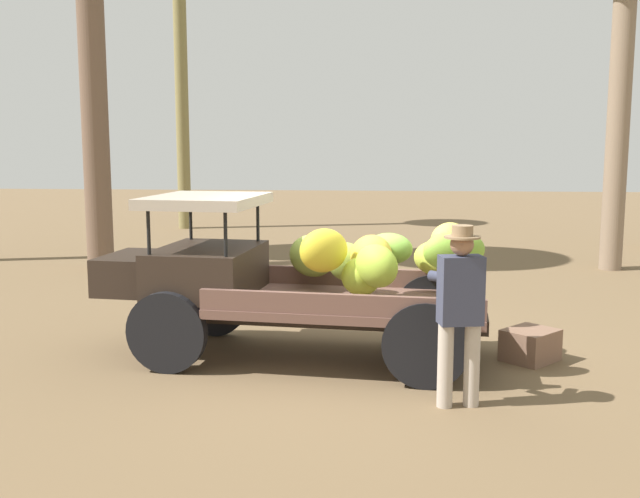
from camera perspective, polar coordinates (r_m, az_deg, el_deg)
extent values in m
plane|color=brown|center=(8.81, 2.49, -8.25)|extent=(60.00, 60.00, 0.00)
cube|color=black|center=(8.56, -0.66, -5.27)|extent=(4.02, 0.86, 0.16)
cylinder|color=black|center=(8.24, -11.78, -6.34)|extent=(0.91, 0.23, 0.90)
cylinder|color=black|center=(9.70, -8.16, -4.04)|extent=(0.91, 0.23, 0.90)
cylinder|color=black|center=(7.64, 8.18, -7.40)|extent=(0.91, 0.23, 0.90)
cylinder|color=black|center=(9.20, 8.64, -4.73)|extent=(0.91, 0.23, 0.90)
cube|color=brown|center=(8.44, 2.34, -4.21)|extent=(3.17, 2.03, 0.10)
cube|color=brown|center=(7.64, 1.47, -4.32)|extent=(2.99, 0.40, 0.22)
cube|color=brown|center=(9.19, 3.08, -2.18)|extent=(2.99, 0.40, 0.22)
cube|color=black|center=(8.79, -8.69, -1.65)|extent=(1.26, 1.63, 0.55)
cube|color=black|center=(9.13, -14.02, -1.78)|extent=(0.81, 1.13, 0.44)
cylinder|color=black|center=(8.27, -13.13, 1.47)|extent=(0.04, 0.04, 0.55)
cylinder|color=black|center=(9.46, -9.98, 2.39)|extent=(0.04, 0.04, 0.55)
cylinder|color=black|center=(7.96, -7.32, 1.35)|extent=(0.04, 0.04, 0.55)
cylinder|color=black|center=(9.19, -4.83, 2.31)|extent=(0.04, 0.04, 0.55)
cube|color=#AFA18E|center=(8.68, -8.81, 3.72)|extent=(1.37, 1.64, 0.12)
ellipsoid|color=#8FAD3D|center=(8.67, 2.07, -0.99)|extent=(0.54, 0.47, 0.48)
ellipsoid|color=#B1CB37|center=(8.16, 3.22, -2.12)|extent=(0.63, 0.64, 0.50)
ellipsoid|color=#89C03B|center=(7.82, 10.33, -0.13)|extent=(0.78, 0.66, 0.53)
ellipsoid|color=#94AF44|center=(8.94, -0.59, -0.53)|extent=(0.79, 0.76, 0.58)
ellipsoid|color=gold|center=(8.63, 10.05, 0.61)|extent=(0.70, 0.74, 0.58)
ellipsoid|color=gold|center=(8.30, 3.97, -0.55)|extent=(0.77, 0.77, 0.59)
ellipsoid|color=#BCCB41|center=(8.87, 9.21, -0.72)|extent=(0.87, 0.85, 0.58)
ellipsoid|color=gold|center=(8.01, 0.29, -0.11)|extent=(0.69, 0.65, 0.50)
ellipsoid|color=#83BD44|center=(8.55, 5.41, 0.04)|extent=(0.67, 0.63, 0.48)
ellipsoid|color=#A6CB3B|center=(7.95, 4.38, -1.32)|extent=(0.70, 0.71, 0.52)
cylinder|color=#B7A999|center=(7.17, 9.67, -8.89)|extent=(0.15, 0.15, 0.81)
cylinder|color=#B7A999|center=(7.24, 11.67, -8.76)|extent=(0.15, 0.15, 0.81)
cube|color=#373B50|center=(7.03, 10.83, -3.14)|extent=(0.44, 0.31, 0.65)
cylinder|color=#373B50|center=(7.07, 9.84, -2.24)|extent=(0.37, 0.34, 0.10)
cylinder|color=#373B50|center=(7.13, 11.38, -2.19)|extent=(0.27, 0.40, 0.10)
sphere|color=#96684A|center=(6.95, 10.93, 0.37)|extent=(0.22, 0.22, 0.22)
cylinder|color=#917352|center=(6.95, 10.94, 0.91)|extent=(0.34, 0.34, 0.02)
cylinder|color=#917352|center=(6.94, 10.96, 1.40)|extent=(0.20, 0.20, 0.10)
cube|color=brown|center=(8.90, 15.95, -7.16)|extent=(0.75, 0.75, 0.37)
cylinder|color=olive|center=(21.92, -10.68, 12.89)|extent=(0.37, 0.37, 8.65)
cylinder|color=#87705A|center=(15.56, 22.11, 9.64)|extent=(0.43, 0.43, 6.07)
cylinder|color=brown|center=(15.22, -17.21, 13.91)|extent=(0.52, 0.52, 8.19)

